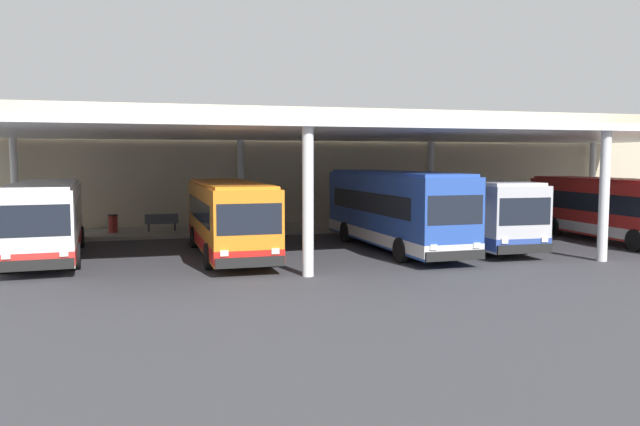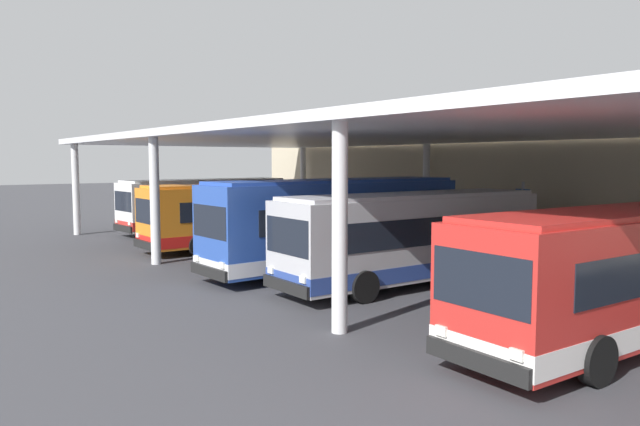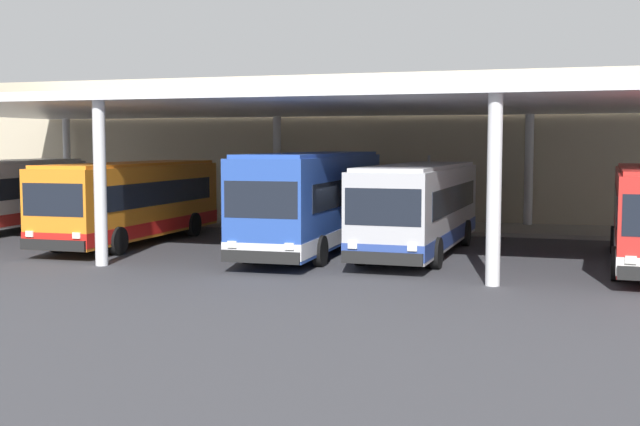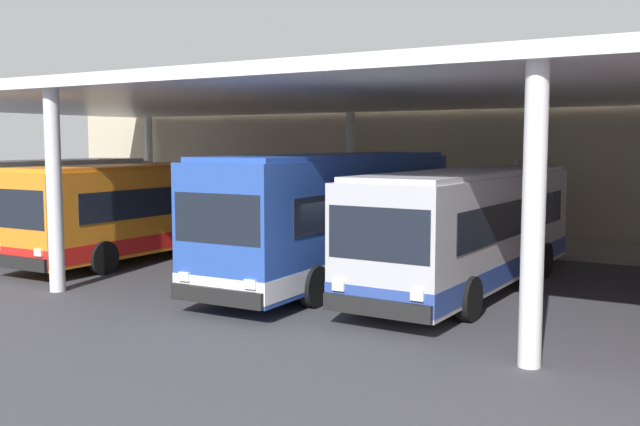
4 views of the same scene
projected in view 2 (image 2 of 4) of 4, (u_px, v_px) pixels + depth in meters
ground_plane at (288, 281)px, 21.40m from camera, size 200.00×200.00×0.00m
platform_kerb at (495, 249)px, 28.33m from camera, size 42.00×4.50×0.18m
station_building_facade at (538, 173)px, 29.93m from camera, size 48.00×1.60×7.37m
canopy_shelter at (401, 135)px, 24.18m from camera, size 40.00×17.00×5.55m
bus_nearest_bay at (206, 204)px, 36.38m from camera, size 3.22×10.67×3.17m
bus_second_bay at (247, 214)px, 29.66m from camera, size 2.84×10.57×3.17m
bus_middle_bay at (337, 223)px, 23.51m from camera, size 2.96×11.40×3.57m
bus_far_bay at (414, 237)px, 20.75m from camera, size 2.86×10.58×3.17m
bus_departing at (627, 273)px, 14.10m from camera, size 2.95×10.60×3.17m
bench_waiting at (351, 219)px, 37.01m from camera, size 1.80×0.45×0.92m
trash_bin at (323, 216)px, 38.90m from camera, size 0.52×0.52×0.98m
banner_sign at (522, 214)px, 26.08m from camera, size 0.70×0.12×3.20m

